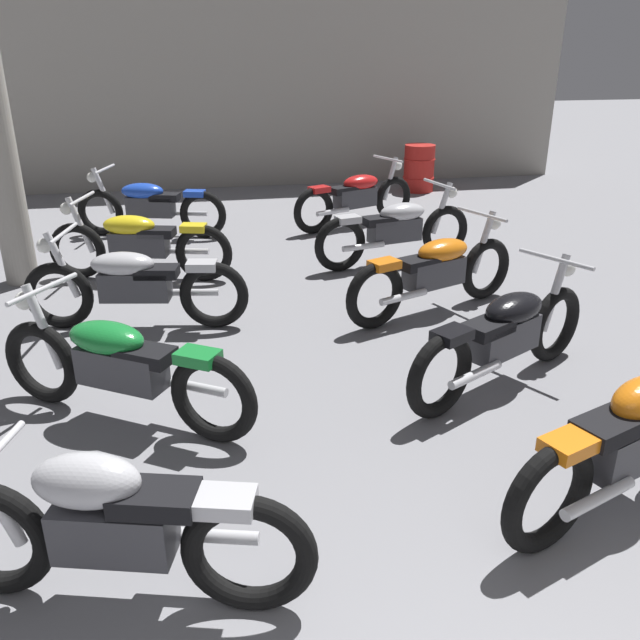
{
  "coord_description": "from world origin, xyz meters",
  "views": [
    {
      "loc": [
        -0.95,
        -0.22,
        2.6
      ],
      "look_at": [
        0.0,
        4.54,
        0.55
      ],
      "focal_mm": 37.13,
      "sensor_mm": 36.0,
      "label": 1
    }
  ],
  "objects": [
    {
      "name": "motorcycle_right_row_3",
      "position": [
        1.45,
        5.8,
        0.45
      ],
      "size": [
        2.06,
        1.0,
        0.97
      ],
      "color": "black",
      "rests_on": "ground"
    },
    {
      "name": "motorcycle_left_row_1",
      "position": [
        -1.43,
        2.46,
        0.46
      ],
      "size": [
        1.92,
        0.7,
        0.88
      ],
      "color": "black",
      "rests_on": "ground"
    },
    {
      "name": "motorcycle_left_row_2",
      "position": [
        -1.53,
        4.24,
        0.45
      ],
      "size": [
        1.88,
        1.27,
        0.97
      ],
      "color": "black",
      "rests_on": "ground"
    },
    {
      "name": "motorcycle_right_row_5",
      "position": [
        1.51,
        9.35,
        0.45
      ],
      "size": [
        2.04,
        1.03,
        0.97
      ],
      "color": "black",
      "rests_on": "ground"
    },
    {
      "name": "back_wall",
      "position": [
        0.0,
        12.79,
        1.8
      ],
      "size": [
        12.97,
        0.24,
        3.6
      ],
      "primitive_type": "cube",
      "color": "#9E998E",
      "rests_on": "ground"
    },
    {
      "name": "motorcycle_left_row_3",
      "position": [
        -1.53,
        5.99,
        0.45
      ],
      "size": [
        2.15,
        0.71,
        0.97
      ],
      "color": "black",
      "rests_on": "ground"
    },
    {
      "name": "motorcycle_right_row_1",
      "position": [
        1.44,
        2.62,
        0.46
      ],
      "size": [
        1.88,
        0.81,
        0.88
      ],
      "color": "black",
      "rests_on": "ground"
    },
    {
      "name": "motorcycle_left_row_4",
      "position": [
        -1.57,
        7.46,
        0.45
      ],
      "size": [
        2.13,
        0.82,
        0.97
      ],
      "color": "black",
      "rests_on": "ground"
    },
    {
      "name": "motorcycle_right_row_2",
      "position": [
        1.43,
        4.19,
        0.45
      ],
      "size": [
        1.96,
        1.16,
        0.97
      ],
      "color": "black",
      "rests_on": "ground"
    },
    {
      "name": "oil_drum",
      "position": [
        3.29,
        11.61,
        0.43
      ],
      "size": [
        0.59,
        0.59,
        0.85
      ],
      "color": "red",
      "rests_on": "ground"
    },
    {
      "name": "motorcycle_left_row_5",
      "position": [
        -1.51,
        9.36,
        0.45
      ],
      "size": [
        2.11,
        0.86,
        0.97
      ],
      "color": "black",
      "rests_on": "ground"
    },
    {
      "name": "motorcycle_right_row_4",
      "position": [
        1.55,
        7.46,
        0.45
      ],
      "size": [
        2.14,
        0.79,
        0.97
      ],
      "color": "black",
      "rests_on": "ground"
    }
  ]
}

